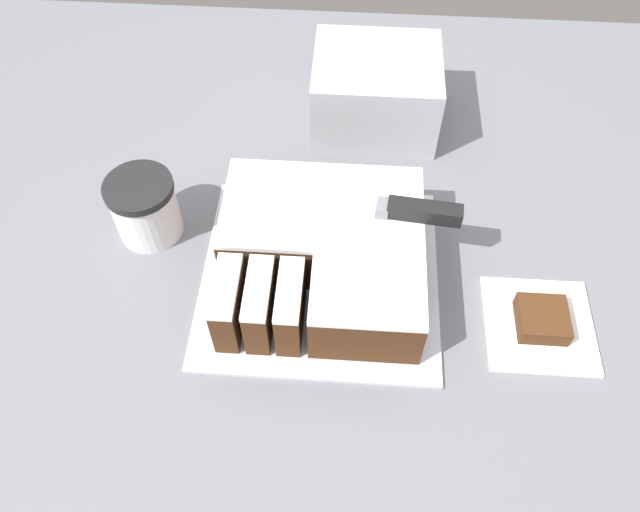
{
  "coord_description": "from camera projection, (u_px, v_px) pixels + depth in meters",
  "views": [
    {
      "loc": [
        0.06,
        -0.53,
        1.65
      ],
      "look_at": [
        0.03,
        -0.07,
        1.0
      ],
      "focal_mm": 35.0,
      "sensor_mm": 36.0,
      "label": 1
    }
  ],
  "objects": [
    {
      "name": "ground_plane",
      "position": [
        310.0,
        457.0,
        1.65
      ],
      "size": [
        8.0,
        8.0,
        0.0
      ],
      "primitive_type": "plane",
      "color": "#4C4742"
    },
    {
      "name": "countertop",
      "position": [
        307.0,
        381.0,
        1.26
      ],
      "size": [
        1.4,
        1.1,
        0.95
      ],
      "color": "slate",
      "rests_on": "ground_plane"
    },
    {
      "name": "cake_board",
      "position": [
        320.0,
        276.0,
        0.83
      ],
      "size": [
        0.31,
        0.3,
        0.01
      ],
      "color": "silver",
      "rests_on": "countertop"
    },
    {
      "name": "cake",
      "position": [
        324.0,
        253.0,
        0.8
      ],
      "size": [
        0.26,
        0.25,
        0.08
      ],
      "color": "#472814",
      "rests_on": "cake_board"
    },
    {
      "name": "knife",
      "position": [
        400.0,
        209.0,
        0.77
      ],
      "size": [
        0.27,
        0.05,
        0.02
      ],
      "rotation": [
        0.0,
        0.0,
        3.04
      ],
      "color": "silver",
      "rests_on": "cake"
    },
    {
      "name": "coffee_cup",
      "position": [
        144.0,
        210.0,
        0.84
      ],
      "size": [
        0.09,
        0.09,
        0.09
      ],
      "color": "white",
      "rests_on": "countertop"
    },
    {
      "name": "paper_napkin",
      "position": [
        539.0,
        325.0,
        0.79
      ],
      "size": [
        0.14,
        0.14,
        0.01
      ],
      "color": "white",
      "rests_on": "countertop"
    },
    {
      "name": "brownie",
      "position": [
        542.0,
        319.0,
        0.78
      ],
      "size": [
        0.06,
        0.06,
        0.02
      ],
      "color": "#472814",
      "rests_on": "paper_napkin"
    },
    {
      "name": "storage_box",
      "position": [
        375.0,
        92.0,
        0.97
      ],
      "size": [
        0.19,
        0.16,
        0.12
      ],
      "color": "#B2B2B7",
      "rests_on": "countertop"
    }
  ]
}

